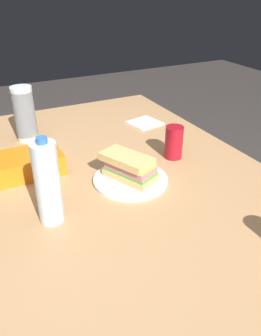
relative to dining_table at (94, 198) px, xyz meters
name	(u,v)px	position (x,y,z in m)	size (l,w,h in m)	color
ground_plane	(102,320)	(0.00, 0.00, -0.65)	(8.00, 8.00, 0.00)	#383330
dining_table	(94,198)	(0.00, 0.00, 0.00)	(1.51, 1.17, 0.72)	tan
paper_plate	(130,180)	(-0.07, -0.11, 0.08)	(0.25, 0.25, 0.01)	white
sandwich	(129,167)	(-0.07, -0.10, 0.13)	(0.20, 0.16, 0.08)	#DBB26B
soda_can_red	(174,142)	(0.01, -0.33, 0.14)	(0.07, 0.07, 0.12)	maroon
chip_bag	(27,164)	(0.14, 0.18, 0.11)	(0.23, 0.15, 0.07)	orange
water_bottle_tall	(48,183)	(-0.16, 0.18, 0.20)	(0.07, 0.07, 0.25)	silver
plastic_cup_stack	(25,114)	(0.42, 0.12, 0.19)	(0.08, 0.08, 0.22)	silver
paper_napkin	(145,123)	(0.35, -0.39, 0.08)	(0.13, 0.13, 0.01)	white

